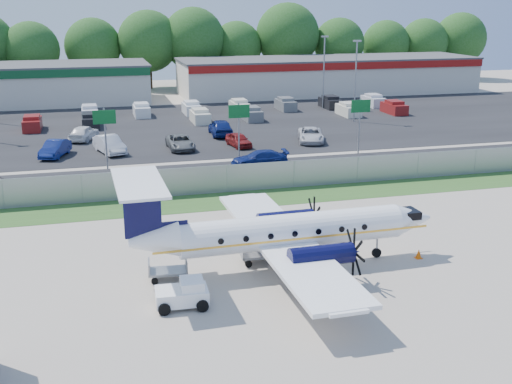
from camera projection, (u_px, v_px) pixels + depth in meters
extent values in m
plane|color=#B0A495|center=(286.00, 267.00, 32.84)|extent=(170.00, 170.00, 0.00)
cube|color=#2D561E|center=(234.00, 200.00, 43.96)|extent=(170.00, 4.00, 0.02)
cube|color=black|center=(214.00, 175.00, 50.45)|extent=(170.00, 8.00, 0.02)
cube|color=black|center=(176.00, 127.00, 69.92)|extent=(170.00, 32.00, 0.02)
cube|color=gray|center=(227.00, 179.00, 45.53)|extent=(120.00, 0.02, 1.90)
cube|color=gray|center=(227.00, 165.00, 45.25)|extent=(120.00, 0.06, 0.06)
cube|color=gray|center=(227.00, 192.00, 45.80)|extent=(120.00, 0.06, 0.06)
cube|color=silver|center=(328.00, 76.00, 96.00)|extent=(44.00, 12.00, 5.00)
cube|color=#474749|center=(328.00, 58.00, 95.25)|extent=(44.40, 12.40, 0.24)
cube|color=maroon|center=(344.00, 66.00, 89.77)|extent=(44.00, 0.20, 1.00)
cylinder|color=gray|center=(106.00, 139.00, 51.49)|extent=(0.14, 0.14, 5.00)
cube|color=#0C5923|center=(104.00, 117.00, 50.84)|extent=(1.80, 0.08, 1.10)
cylinder|color=gray|center=(239.00, 132.00, 54.19)|extent=(0.14, 0.14, 5.00)
cube|color=#0C5923|center=(239.00, 111.00, 53.54)|extent=(1.80, 0.08, 1.10)
cylinder|color=gray|center=(359.00, 126.00, 56.89)|extent=(0.14, 0.14, 5.00)
cube|color=#0C5923|center=(361.00, 106.00, 56.24)|extent=(1.80, 0.08, 1.10)
cylinder|color=gray|center=(355.00, 82.00, 71.71)|extent=(0.18, 0.18, 9.00)
cube|color=gray|center=(357.00, 41.00, 70.43)|extent=(0.90, 0.35, 0.18)
cylinder|color=gray|center=(324.00, 73.00, 80.98)|extent=(0.18, 0.18, 9.00)
cube|color=gray|center=(325.00, 36.00, 79.70)|extent=(0.90, 0.35, 0.18)
cylinder|color=white|center=(292.00, 231.00, 32.29)|extent=(11.51, 1.95, 1.75)
cone|color=white|center=(412.00, 219.00, 34.06)|extent=(2.05, 1.78, 1.75)
cone|color=white|center=(154.00, 241.00, 30.42)|extent=(2.42, 1.79, 1.75)
cube|color=black|center=(409.00, 213.00, 33.92)|extent=(0.85, 1.21, 0.41)
cube|color=white|center=(283.00, 241.00, 32.31)|extent=(3.22, 16.22, 0.20)
cylinder|color=black|center=(321.00, 256.00, 30.08)|extent=(3.14, 1.07, 1.01)
cylinder|color=black|center=(285.00, 220.00, 35.00)|extent=(3.14, 1.07, 1.01)
cube|color=black|center=(142.00, 210.00, 29.86)|extent=(1.75, 0.20, 2.66)
cube|color=white|center=(139.00, 183.00, 29.46)|extent=(2.30, 5.73, 0.13)
cylinder|color=gray|center=(377.00, 247.00, 33.93)|extent=(0.11, 0.11, 1.19)
cylinder|color=black|center=(376.00, 253.00, 34.03)|extent=(0.52, 0.17, 0.51)
cylinder|color=black|center=(300.00, 284.00, 30.19)|extent=(0.59, 0.38, 0.59)
cylinder|color=black|center=(268.00, 244.00, 35.10)|extent=(0.59, 0.38, 0.59)
cube|color=white|center=(182.00, 296.00, 28.46)|extent=(2.37, 1.50, 0.65)
cube|color=white|center=(192.00, 284.00, 28.41)|extent=(1.07, 1.25, 0.46)
cube|color=black|center=(201.00, 283.00, 28.49)|extent=(0.22, 1.02, 0.37)
cylinder|color=black|center=(164.00, 309.00, 27.69)|extent=(0.56, 0.23, 0.55)
cylinder|color=black|center=(162.00, 295.00, 29.04)|extent=(0.56, 0.23, 0.55)
cylinder|color=black|center=(203.00, 306.00, 28.02)|extent=(0.56, 0.23, 0.55)
cylinder|color=black|center=(199.00, 292.00, 29.37)|extent=(0.56, 0.23, 0.55)
cube|color=gray|center=(260.00, 254.00, 33.31)|extent=(2.14, 1.37, 0.12)
cube|color=gray|center=(242.00, 250.00, 33.04)|extent=(0.16, 1.24, 0.62)
cube|color=gray|center=(279.00, 247.00, 33.41)|extent=(0.16, 1.24, 0.62)
cylinder|color=black|center=(249.00, 264.00, 32.72)|extent=(0.38, 0.15, 0.37)
cylinder|color=black|center=(245.00, 256.00, 33.79)|extent=(0.38, 0.15, 0.37)
cylinder|color=black|center=(276.00, 262.00, 32.99)|extent=(0.38, 0.15, 0.37)
cylinder|color=black|center=(271.00, 254.00, 34.06)|extent=(0.38, 0.15, 0.37)
cube|color=gray|center=(168.00, 271.00, 31.28)|extent=(1.99, 1.31, 0.11)
cube|color=gray|center=(149.00, 267.00, 31.05)|extent=(0.18, 1.14, 0.57)
cube|color=gray|center=(186.00, 264.00, 31.34)|extent=(0.18, 1.14, 0.57)
cylinder|color=black|center=(155.00, 281.00, 30.75)|extent=(0.35, 0.15, 0.34)
cylinder|color=black|center=(154.00, 273.00, 31.74)|extent=(0.35, 0.15, 0.34)
cylinder|color=black|center=(182.00, 279.00, 30.96)|extent=(0.35, 0.15, 0.34)
cylinder|color=black|center=(181.00, 271.00, 31.95)|extent=(0.35, 0.15, 0.34)
cone|color=#E55707|center=(419.00, 254.00, 33.91)|extent=(0.34, 0.34, 0.50)
cube|color=#E55707|center=(418.00, 258.00, 33.98)|extent=(0.35, 0.35, 0.03)
cone|color=#E55707|center=(327.00, 230.00, 37.23)|extent=(0.41, 0.41, 0.62)
cube|color=#E55707|center=(327.00, 235.00, 37.31)|extent=(0.43, 0.43, 0.03)
imported|color=navy|center=(259.00, 167.00, 52.91)|extent=(4.82, 2.21, 1.37)
imported|color=navy|center=(56.00, 157.00, 56.42)|extent=(2.83, 4.66, 1.45)
imported|color=silver|center=(110.00, 153.00, 57.79)|extent=(2.97, 5.08, 1.58)
imported|color=#595B5E|center=(181.00, 149.00, 59.28)|extent=(2.31, 4.82, 1.32)
imported|color=maroon|center=(239.00, 147.00, 60.35)|extent=(2.11, 3.98, 1.29)
imported|color=silver|center=(311.00, 142.00, 62.39)|extent=(3.53, 5.40, 1.38)
imported|color=silver|center=(84.00, 140.00, 63.15)|extent=(3.35, 4.78, 1.51)
imported|color=navy|center=(221.00, 136.00, 65.42)|extent=(2.23, 5.08, 1.70)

